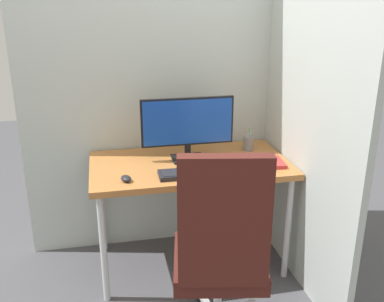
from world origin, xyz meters
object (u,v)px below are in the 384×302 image
(notebook, at_px, (270,163))
(keyboard, at_px, (195,173))
(mouse, at_px, (126,179))
(pen_holder, at_px, (248,143))
(monitor, at_px, (188,125))
(office_chair, at_px, (221,250))

(notebook, bearing_deg, keyboard, -166.98)
(mouse, relative_size, pen_holder, 0.50)
(keyboard, relative_size, notebook, 2.29)
(mouse, bearing_deg, notebook, -13.88)
(monitor, bearing_deg, office_chair, -90.68)
(office_chair, xyz_separation_m, keyboard, (-0.00, 0.58, 0.16))
(keyboard, relative_size, pen_holder, 2.63)
(notebook, bearing_deg, pen_holder, 105.19)
(keyboard, relative_size, mouse, 5.25)
(keyboard, bearing_deg, office_chair, -89.59)
(office_chair, xyz_separation_m, pen_holder, (0.45, 0.94, 0.20))
(notebook, bearing_deg, monitor, 161.99)
(keyboard, distance_m, pen_holder, 0.58)
(monitor, bearing_deg, keyboard, -92.96)
(monitor, distance_m, notebook, 0.57)
(monitor, height_order, pen_holder, monitor)
(pen_holder, bearing_deg, mouse, -156.99)
(monitor, xyz_separation_m, keyboard, (-0.01, -0.28, -0.22))
(monitor, distance_m, mouse, 0.55)
(monitor, bearing_deg, pen_holder, 10.12)
(monitor, height_order, notebook, monitor)
(monitor, bearing_deg, mouse, -145.68)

